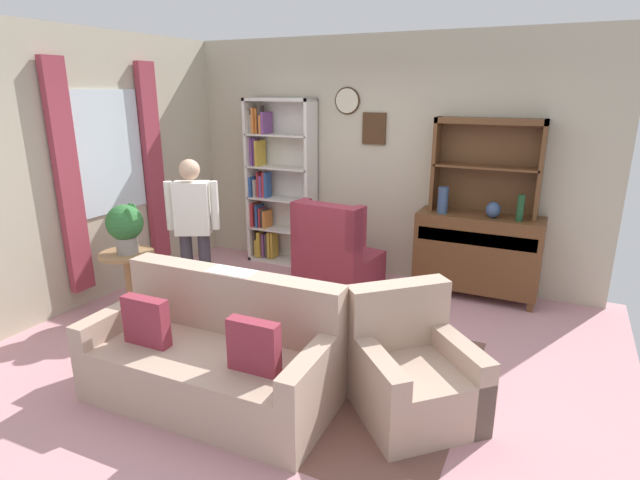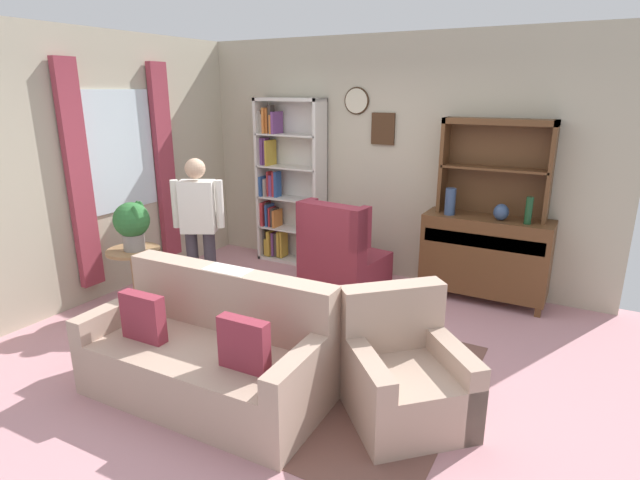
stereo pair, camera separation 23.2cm
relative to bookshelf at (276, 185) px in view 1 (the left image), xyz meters
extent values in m
cube|color=#C68C93|center=(1.38, -1.94, -1.03)|extent=(5.40, 4.60, 0.02)
cube|color=#BCB299|center=(1.38, 0.19, 0.38)|extent=(5.00, 0.06, 2.80)
cylinder|color=beige|center=(0.92, 0.14, 1.05)|extent=(0.28, 0.03, 0.28)
torus|color=#382314|center=(0.92, 0.14, 1.05)|extent=(0.31, 0.02, 0.31)
cube|color=#422816|center=(1.26, 0.14, 0.75)|extent=(0.28, 0.03, 0.36)
cube|color=#BCB299|center=(-1.15, -1.94, 0.38)|extent=(0.06, 4.20, 2.80)
cube|color=silver|center=(-1.11, -1.60, 0.53)|extent=(0.02, 0.90, 1.30)
cube|color=#9E3847|center=(-1.06, -2.18, 0.33)|extent=(0.08, 0.24, 2.30)
cube|color=#9E3847|center=(-1.06, -1.02, 0.33)|extent=(0.08, 0.24, 2.30)
cube|color=brown|center=(1.58, -2.24, -1.01)|extent=(2.58, 2.13, 0.01)
cube|color=silver|center=(-0.35, -0.01, 0.03)|extent=(0.04, 0.30, 2.10)
cube|color=silver|center=(0.51, -0.01, 0.03)|extent=(0.04, 0.30, 2.10)
cube|color=silver|center=(0.08, -0.01, 1.06)|extent=(0.90, 0.30, 0.04)
cube|color=silver|center=(0.08, -0.01, -1.00)|extent=(0.90, 0.30, 0.04)
cube|color=silver|center=(0.08, 0.13, 0.03)|extent=(0.90, 0.01, 2.10)
cube|color=silver|center=(0.08, -0.01, -0.57)|extent=(0.86, 0.30, 0.02)
cube|color=#3F3833|center=(-0.31, -0.03, -0.79)|extent=(0.03, 0.13, 0.34)
cube|color=gold|center=(-0.27, -0.03, -0.85)|extent=(0.04, 0.19, 0.23)
cube|color=gold|center=(-0.22, -0.03, -0.80)|extent=(0.04, 0.21, 0.34)
cube|color=#723F7F|center=(-0.17, -0.03, -0.81)|extent=(0.03, 0.14, 0.32)
cube|color=#3F3833|center=(-0.12, -0.03, -0.81)|extent=(0.04, 0.13, 0.32)
cube|color=gold|center=(-0.07, -0.03, -0.79)|extent=(0.04, 0.17, 0.35)
cube|color=gold|center=(-0.03, -0.03, -0.79)|extent=(0.03, 0.17, 0.36)
cube|color=silver|center=(0.08, -0.01, -0.17)|extent=(0.86, 0.30, 0.02)
cube|color=#B22D33|center=(-0.31, -0.03, -0.40)|extent=(0.04, 0.21, 0.31)
cube|color=#3F3833|center=(-0.27, -0.03, -0.41)|extent=(0.02, 0.10, 0.31)
cube|color=#284C8C|center=(-0.24, -0.03, -0.42)|extent=(0.03, 0.19, 0.29)
cube|color=#B22D33|center=(-0.20, -0.03, -0.43)|extent=(0.03, 0.16, 0.25)
cube|color=#3F3833|center=(-0.16, -0.03, -0.44)|extent=(0.04, 0.15, 0.25)
cube|color=#CC7233|center=(-0.12, -0.03, -0.45)|extent=(0.03, 0.21, 0.23)
cube|color=silver|center=(0.08, -0.01, 0.24)|extent=(0.86, 0.30, 0.02)
cube|color=#284C8C|center=(-0.31, -0.03, -0.03)|extent=(0.04, 0.23, 0.26)
cube|color=gray|center=(-0.26, -0.03, -0.04)|extent=(0.03, 0.18, 0.23)
cube|color=#B22D33|center=(-0.23, -0.03, 0.00)|extent=(0.02, 0.12, 0.32)
cube|color=#723F7F|center=(-0.19, -0.03, -0.02)|extent=(0.04, 0.11, 0.28)
cube|color=#B22D33|center=(-0.15, -0.03, 0.00)|extent=(0.04, 0.11, 0.32)
cube|color=#284C8C|center=(-0.11, -0.03, 0.01)|extent=(0.04, 0.12, 0.33)
cube|color=silver|center=(0.08, -0.01, 0.64)|extent=(0.86, 0.30, 0.02)
cube|color=#723F7F|center=(-0.31, -0.03, 0.42)|extent=(0.04, 0.13, 0.34)
cube|color=#723F7F|center=(-0.26, -0.03, 0.42)|extent=(0.03, 0.10, 0.35)
cube|color=#3F3833|center=(-0.23, -0.03, 0.38)|extent=(0.02, 0.16, 0.27)
cube|color=gold|center=(-0.20, -0.03, 0.41)|extent=(0.03, 0.23, 0.32)
cube|color=gray|center=(-0.31, -0.03, 0.79)|extent=(0.03, 0.15, 0.28)
cube|color=gray|center=(-0.28, -0.03, 0.77)|extent=(0.02, 0.17, 0.23)
cube|color=#CC7233|center=(-0.24, -0.03, 0.81)|extent=(0.03, 0.20, 0.31)
cube|color=#CC7233|center=(-0.21, -0.03, 0.80)|extent=(0.02, 0.14, 0.30)
cube|color=#3F3833|center=(-0.17, -0.03, 0.82)|extent=(0.04, 0.10, 0.34)
cube|color=#CC7233|center=(-0.13, -0.03, 0.77)|extent=(0.03, 0.22, 0.23)
cube|color=#723F7F|center=(-0.09, -0.03, 0.79)|extent=(0.03, 0.23, 0.27)
cube|color=brown|center=(2.56, -0.08, -0.51)|extent=(1.30, 0.45, 0.82)
cube|color=brown|center=(1.96, -0.26, -0.97)|extent=(0.06, 0.06, 0.10)
cube|color=brown|center=(3.16, -0.26, -0.97)|extent=(0.06, 0.06, 0.10)
cube|color=brown|center=(1.96, 0.09, -0.97)|extent=(0.06, 0.06, 0.10)
cube|color=brown|center=(3.16, 0.09, -0.97)|extent=(0.06, 0.06, 0.10)
cube|color=#492C18|center=(2.56, -0.30, -0.30)|extent=(1.20, 0.01, 0.14)
cube|color=brown|center=(2.03, 0.00, 0.40)|extent=(0.04, 0.26, 1.00)
cube|color=brown|center=(3.09, 0.00, 0.40)|extent=(0.04, 0.26, 1.00)
cube|color=brown|center=(2.56, 0.00, 0.87)|extent=(1.10, 0.26, 0.06)
cube|color=brown|center=(2.56, 0.00, 0.40)|extent=(1.06, 0.26, 0.02)
cube|color=brown|center=(2.56, 0.12, 0.40)|extent=(1.10, 0.01, 1.00)
cylinder|color=#33476B|center=(2.17, -0.17, 0.05)|extent=(0.11, 0.11, 0.28)
ellipsoid|color=#33476B|center=(2.69, -0.15, -0.01)|extent=(0.15, 0.15, 0.17)
cylinder|color=#194223|center=(2.95, -0.17, 0.04)|extent=(0.07, 0.07, 0.27)
cube|color=tan|center=(1.17, -2.94, -0.81)|extent=(1.83, 0.91, 0.42)
cube|color=tan|center=(1.16, -2.61, -0.36)|extent=(1.81, 0.26, 0.48)
cube|color=tan|center=(0.34, -2.97, -0.72)|extent=(0.17, 0.85, 0.60)
cube|color=tan|center=(2.00, -2.91, -0.72)|extent=(0.17, 0.85, 0.60)
cube|color=maroon|center=(0.73, -3.07, -0.42)|extent=(0.36, 0.11, 0.36)
cube|color=maroon|center=(1.63, -3.04, -0.42)|extent=(0.36, 0.11, 0.36)
cube|color=white|center=(1.16, -2.61, -0.11)|extent=(0.37, 0.19, 0.00)
cube|color=tan|center=(2.56, -2.47, -0.82)|extent=(1.08, 1.08, 0.40)
cube|color=tan|center=(2.35, -2.25, -0.38)|extent=(0.67, 0.65, 0.48)
cube|color=tan|center=(2.34, -2.68, -0.74)|extent=(0.64, 0.66, 0.55)
cube|color=tan|center=(2.78, -2.25, -0.74)|extent=(0.64, 0.66, 0.55)
cube|color=maroon|center=(1.15, -0.56, -0.81)|extent=(0.86, 0.88, 0.42)
cube|color=maroon|center=(1.12, -0.86, -0.28)|extent=(0.80, 0.29, 0.63)
cube|color=maroon|center=(1.46, -0.86, -0.19)|extent=(0.13, 0.29, 0.44)
cube|color=maroon|center=(0.78, -0.78, -0.19)|extent=(0.13, 0.29, 0.44)
cylinder|color=#997047|center=(-0.43, -2.14, -0.35)|extent=(0.52, 0.52, 0.03)
cylinder|color=#997047|center=(-0.43, -2.14, -0.69)|extent=(0.08, 0.08, 0.65)
cylinder|color=#997047|center=(-0.43, -2.14, -1.00)|extent=(0.36, 0.36, 0.03)
cylinder|color=gray|center=(-0.40, -2.14, -0.25)|extent=(0.20, 0.20, 0.16)
sphere|color=#2D6B33|center=(-0.40, -2.14, -0.03)|extent=(0.35, 0.35, 0.35)
ellipsoid|color=#2D6B33|center=(-0.29, -2.19, 0.01)|extent=(0.10, 0.06, 0.24)
ellipsoid|color=#2D6B33|center=(-0.40, -2.02, 0.01)|extent=(0.10, 0.06, 0.24)
ellipsoid|color=#2D6B33|center=(-0.43, -2.02, 0.01)|extent=(0.10, 0.06, 0.24)
cylinder|color=beige|center=(-0.42, -1.78, -0.96)|extent=(0.15, 0.15, 0.12)
sphere|color=#2D6B33|center=(-0.42, -1.78, -0.80)|extent=(0.25, 0.25, 0.25)
ellipsoid|color=#2D6B33|center=(-0.37, -1.71, -0.77)|extent=(0.07, 0.04, 0.18)
ellipsoid|color=#2D6B33|center=(-0.51, -1.77, -0.77)|extent=(0.07, 0.04, 0.18)
ellipsoid|color=#2D6B33|center=(-0.51, -1.80, -0.77)|extent=(0.07, 0.04, 0.18)
cylinder|color=#38333D|center=(-0.02, -1.74, -0.61)|extent=(0.16, 0.16, 0.82)
cylinder|color=#38333D|center=(0.14, -1.66, -0.61)|extent=(0.16, 0.16, 0.82)
cube|color=silver|center=(0.06, -1.70, 0.06)|extent=(0.39, 0.34, 0.52)
sphere|color=tan|center=(0.06, -1.70, 0.44)|extent=(0.27, 0.27, 0.20)
cylinder|color=silver|center=(-0.14, -1.81, 0.09)|extent=(0.11, 0.11, 0.48)
cylinder|color=silver|center=(0.25, -1.60, 0.09)|extent=(0.11, 0.11, 0.48)
cube|color=brown|center=(1.11, -1.97, -0.61)|extent=(0.80, 0.50, 0.03)
cube|color=brown|center=(0.74, -2.19, -0.82)|extent=(0.05, 0.05, 0.39)
cube|color=brown|center=(1.48, -2.19, -0.82)|extent=(0.05, 0.05, 0.39)
cube|color=brown|center=(0.74, -1.75, -0.82)|extent=(0.05, 0.05, 0.39)
cube|color=brown|center=(1.48, -1.75, -0.82)|extent=(0.05, 0.05, 0.39)
cube|color=#B22D33|center=(1.08, -2.05, -0.58)|extent=(0.21, 0.16, 0.03)
cube|color=gray|center=(1.08, -2.05, -0.55)|extent=(0.19, 0.15, 0.02)
cube|color=#337247|center=(1.07, -2.05, -0.53)|extent=(0.21, 0.12, 0.03)
cube|color=#284C8C|center=(1.08, -2.04, -0.51)|extent=(0.16, 0.15, 0.02)
camera|label=1|loc=(3.30, -5.49, 1.19)|focal=28.26mm
camera|label=2|loc=(3.50, -5.39, 1.19)|focal=28.26mm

